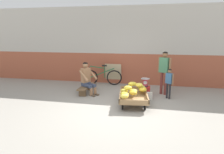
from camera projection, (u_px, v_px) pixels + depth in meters
ground_plane at (115, 110)px, 5.44m from camera, size 80.00×80.00×0.00m
back_wall at (129, 46)px, 8.12m from camera, size 16.00×0.30×3.26m
banana_cart at (133, 96)px, 5.91m from camera, size 1.00×1.53×0.36m
banana_pile at (133, 89)px, 5.86m from camera, size 0.84×1.27×0.26m
low_bench at (86, 88)px, 7.00m from camera, size 0.33×1.11×0.27m
vendor_seated at (87, 78)px, 6.86m from camera, size 0.74×0.66×1.14m
plastic_crate at (145, 90)px, 6.82m from camera, size 0.36×0.28×0.30m
weighing_scale at (145, 82)px, 6.76m from camera, size 0.30×0.30×0.29m
bicycle_near_left at (102, 77)px, 8.10m from camera, size 1.65×0.48×0.86m
sign_board at (113, 74)px, 8.31m from camera, size 0.70×0.23×0.88m
customer_adult at (164, 68)px, 6.69m from camera, size 0.42×0.35×1.53m
customer_child at (169, 80)px, 6.30m from camera, size 0.25×0.24×1.01m
shopping_bag at (150, 96)px, 6.32m from camera, size 0.18×0.12×0.24m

